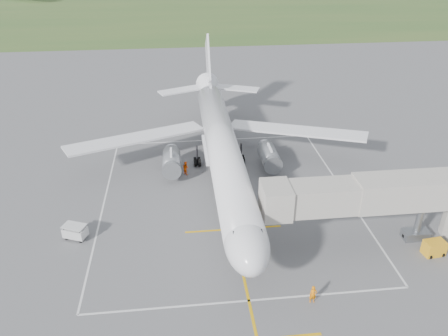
{
  "coord_description": "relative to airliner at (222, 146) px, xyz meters",
  "views": [
    {
      "loc": [
        -5.03,
        -46.31,
        27.32
      ],
      "look_at": [
        -0.31,
        -4.0,
        4.0
      ],
      "focal_mm": 35.0,
      "sensor_mm": 36.0,
      "label": 1
    }
  ],
  "objects": [
    {
      "name": "ground",
      "position": [
        0.0,
        -0.75,
        -4.39
      ],
      "size": [
        700.0,
        700.0,
        0.0
      ],
      "primitive_type": "plane",
      "color": "#57575A",
      "rests_on": "ground"
    },
    {
      "name": "grass_strip",
      "position": [
        0.0,
        129.25,
        -4.38
      ],
      "size": [
        700.0,
        120.0,
        0.02
      ],
      "primitive_type": "cube",
      "color": "#355726",
      "rests_on": "ground"
    },
    {
      "name": "apron_markings",
      "position": [
        0.0,
        -6.57,
        -4.38
      ],
      "size": [
        28.2,
        60.0,
        0.01
      ],
      "color": "#DDA30D",
      "rests_on": "ground"
    },
    {
      "name": "airliner",
      "position": [
        0.0,
        0.0,
        0.0
      ],
      "size": [
        38.93,
        46.75,
        13.52
      ],
      "color": "white",
      "rests_on": "ground"
    },
    {
      "name": "jet_bridge",
      "position": [
        15.72,
        -14.25,
        0.35
      ],
      "size": [
        23.4,
        5.0,
        7.2
      ],
      "color": "#A39B93",
      "rests_on": "ground"
    },
    {
      "name": "gpu_unit",
      "position": [
        18.48,
        -16.77,
        -3.67
      ],
      "size": [
        2.08,
        1.58,
        1.46
      ],
      "rotation": [
        0.0,
        0.0,
        0.12
      ],
      "color": "gold",
      "rests_on": "ground"
    },
    {
      "name": "baggage_cart",
      "position": [
        -15.93,
        -10.46,
        -3.6
      ],
      "size": [
        2.56,
        2.07,
        1.55
      ],
      "rotation": [
        0.0,
        0.0,
        -0.39
      ],
      "color": "silver",
      "rests_on": "ground"
    },
    {
      "name": "ramp_worker_nose",
      "position": [
        5.24,
        -21.46,
        -3.56
      ],
      "size": [
        0.63,
        0.43,
        1.66
      ],
      "primitive_type": "imported",
      "rotation": [
        0.0,
        0.0,
        -0.06
      ],
      "color": "orange",
      "rests_on": "ground"
    },
    {
      "name": "ramp_worker_wing",
      "position": [
        -4.48,
        1.51,
        -3.52
      ],
      "size": [
        1.03,
        1.08,
        1.75
      ],
      "primitive_type": "imported",
      "rotation": [
        0.0,
        0.0,
        2.17
      ],
      "color": "#F14B07",
      "rests_on": "ground"
    }
  ]
}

